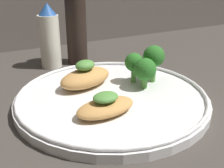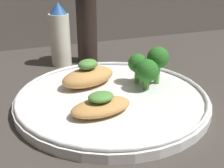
{
  "view_description": "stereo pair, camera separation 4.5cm",
  "coord_description": "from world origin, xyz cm",
  "px_view_note": "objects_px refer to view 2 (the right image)",
  "views": [
    {
      "loc": [
        -19.11,
        -37.1,
        21.47
      ],
      "look_at": [
        0.0,
        0.0,
        3.4
      ],
      "focal_mm": 45.0,
      "sensor_mm": 36.0,
      "label": 1
    },
    {
      "loc": [
        -14.96,
        -38.96,
        21.47
      ],
      "look_at": [
        0.0,
        0.0,
        3.4
      ],
      "focal_mm": 45.0,
      "sensor_mm": 36.0,
      "label": 2
    }
  ],
  "objects_px": {
    "plate": "(112,97)",
    "broccoli_bunch": "(149,64)",
    "sauce_bottle": "(60,36)",
    "pepper_grinder": "(87,24)"
  },
  "relations": [
    {
      "from": "plate",
      "to": "broccoli_bunch",
      "type": "xyz_separation_m",
      "value": [
        0.07,
        0.02,
        0.04
      ]
    },
    {
      "from": "broccoli_bunch",
      "to": "sauce_bottle",
      "type": "xyz_separation_m",
      "value": [
        -0.11,
        0.21,
        0.01
      ]
    },
    {
      "from": "plate",
      "to": "sauce_bottle",
      "type": "distance_m",
      "value": 0.23
    },
    {
      "from": "pepper_grinder",
      "to": "broccoli_bunch",
      "type": "bearing_deg",
      "value": -76.4
    },
    {
      "from": "plate",
      "to": "sauce_bottle",
      "type": "bearing_deg",
      "value": 99.82
    },
    {
      "from": "plate",
      "to": "sauce_bottle",
      "type": "relative_size",
      "value": 2.27
    },
    {
      "from": "broccoli_bunch",
      "to": "pepper_grinder",
      "type": "height_order",
      "value": "pepper_grinder"
    },
    {
      "from": "broccoli_bunch",
      "to": "pepper_grinder",
      "type": "distance_m",
      "value": 0.21
    },
    {
      "from": "pepper_grinder",
      "to": "sauce_bottle",
      "type": "bearing_deg",
      "value": 180.0
    },
    {
      "from": "broccoli_bunch",
      "to": "pepper_grinder",
      "type": "relative_size",
      "value": 0.36
    }
  ]
}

